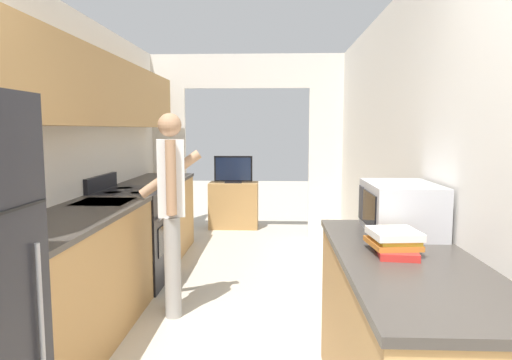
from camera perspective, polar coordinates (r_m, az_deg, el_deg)
name	(u,v)px	position (r m, az deg, el deg)	size (l,w,h in m)	color
wall_left	(61,131)	(3.80, -23.20, 5.61)	(0.38, 7.47, 2.50)	white
wall_right	(416,167)	(3.22, 19.39, 1.57)	(0.06, 7.47, 2.50)	white
wall_far_with_doorway	(247,133)	(6.25, -1.16, 5.87)	(2.99, 0.06, 2.50)	white
counter_left	(119,247)	(4.25, -16.81, -8.04)	(0.62, 3.98, 0.92)	#B2844C
counter_right	(404,351)	(2.39, 18.04, -19.67)	(0.62, 1.67, 0.92)	#B2844C
range_oven	(133,237)	(4.60, -15.16, -6.84)	(0.66, 0.74, 1.06)	black
person	(171,208)	(3.72, -10.53, -3.46)	(0.52, 0.43, 1.63)	#9E9E9E
microwave	(401,208)	(2.68, 17.63, -3.36)	(0.38, 0.54, 0.28)	#B7B7BC
book_stack	(394,242)	(2.25, 16.91, -7.40)	(0.23, 0.32, 0.11)	red
tv_cabinet	(234,205)	(6.97, -2.80, -3.14)	(0.73, 0.42, 0.69)	#B2844C
television	(233,170)	(6.86, -2.85, 1.30)	(0.57, 0.16, 0.40)	black
knife	(153,183)	(4.96, -12.76, -0.41)	(0.08, 0.35, 0.02)	#B7B7BC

